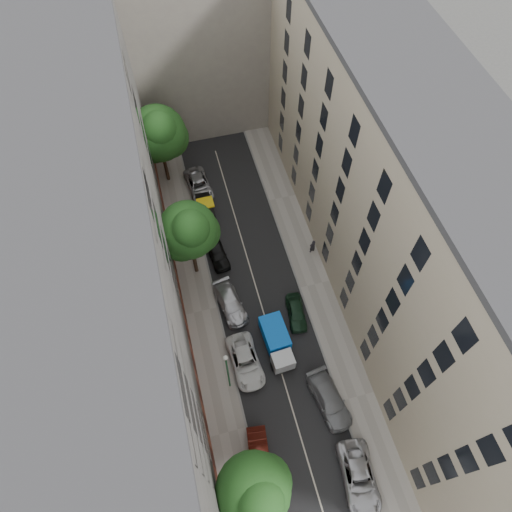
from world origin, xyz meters
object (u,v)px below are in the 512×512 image
object	(u,v)px
car_left_2	(245,361)
car_left_5	(206,210)
car_right_2	(296,312)
tree_mid	(190,232)
pedestrian	(313,246)
car_left_6	(199,185)
lamp_post	(227,369)
tree_far	(159,136)
car_right_0	(359,477)
car_left_1	(259,456)
tree_near	(255,493)
car_right_1	(329,400)
car_left_4	(218,254)
tarp_truck	(277,342)
car_left_3	(230,303)

from	to	relation	value
car_left_2	car_left_5	world-z (taller)	car_left_2
car_right_2	tree_mid	bearing A→B (deg)	145.66
car_right_2	pedestrian	world-z (taller)	pedestrian
car_left_6	lamp_post	distance (m)	22.38
tree_far	tree_mid	bearing A→B (deg)	-86.26
car_right_0	car_left_1	bearing A→B (deg)	160.32
tree_near	tree_mid	bearing A→B (deg)	91.09
car_right_1	car_left_6	bearing A→B (deg)	94.09
car_left_1	car_right_2	bearing A→B (deg)	66.51
car_left_2	car_left_4	size ratio (longest dim) A/B	1.29
pedestrian	tarp_truck	bearing A→B (deg)	39.16
car_left_4	car_right_2	bearing A→B (deg)	-61.54
car_left_3	car_right_0	bearing A→B (deg)	-79.27
car_left_2	car_right_0	bearing A→B (deg)	-64.02
car_right_1	car_left_5	bearing A→B (deg)	95.98
car_left_6	car_right_0	xyz separation A→B (m)	(6.14, -31.37, 0.05)
car_left_4	car_right_2	distance (m)	9.77
car_left_1	car_left_6	size ratio (longest dim) A/B	0.85
car_left_3	pedestrian	world-z (taller)	pedestrian
pedestrian	tree_far	bearing A→B (deg)	-62.30
car_right_0	tree_near	xyz separation A→B (m)	(-7.91, 0.57, 5.53)
car_left_6	car_right_1	size ratio (longest dim) A/B	0.97
tree_far	car_left_1	bearing A→B (deg)	-85.72
car_left_4	pedestrian	world-z (taller)	pedestrian
car_right_1	tree_mid	world-z (taller)	tree_mid
tarp_truck	car_left_4	xyz separation A→B (m)	(-3.02, 10.49, -0.54)
car_left_3	car_right_0	distance (m)	17.64
car_left_1	car_left_3	distance (m)	13.22
car_left_1	car_left_6	xyz separation A→B (m)	(0.72, 28.00, -0.01)
car_left_2	car_right_2	xyz separation A→B (m)	(5.60, 3.30, -0.07)
car_left_4	lamp_post	world-z (taller)	lamp_post
car_left_3	car_right_0	world-z (taller)	car_right_0
tree_near	lamp_post	world-z (taller)	tree_near
car_right_2	lamp_post	world-z (taller)	lamp_post
car_left_3	car_left_6	xyz separation A→B (m)	(-0.08, 14.80, -0.01)
car_left_6	tree_far	bearing A→B (deg)	139.07
car_left_4	tree_mid	xyz separation A→B (m)	(-2.24, -1.12, 6.05)
car_left_5	lamp_post	distance (m)	18.85
car_left_5	car_left_1	bearing A→B (deg)	-92.59
car_left_1	car_left_3	bearing A→B (deg)	93.69
car_left_5	pedestrian	size ratio (longest dim) A/B	2.38
car_left_5	car_left_2	bearing A→B (deg)	-90.71
tarp_truck	pedestrian	bearing A→B (deg)	51.34
car_left_1	car_right_0	distance (m)	7.64
tarp_truck	car_right_1	world-z (taller)	tarp_truck
car_left_1	car_left_2	world-z (taller)	car_left_2
car_left_4	tree_near	world-z (taller)	tree_near
car_left_1	tree_near	xyz separation A→B (m)	(-1.05, -2.80, 5.57)
car_left_3	car_right_2	size ratio (longest dim) A/B	1.27
tree_near	car_left_5	bearing A→B (deg)	86.11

